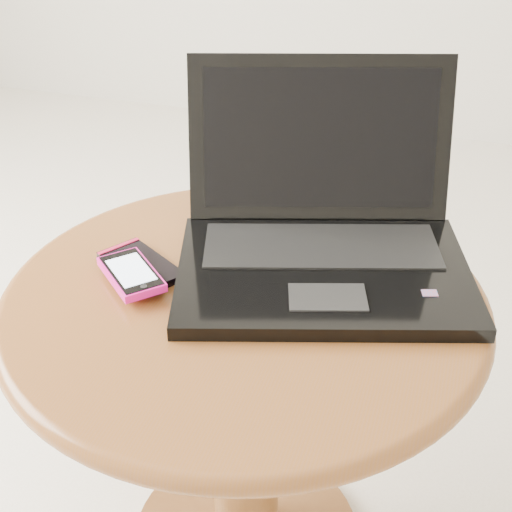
% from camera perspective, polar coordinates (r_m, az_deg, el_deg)
% --- Properties ---
extents(table, '(0.65, 0.65, 0.52)m').
position_cam_1_polar(table, '(1.04, -0.88, -7.72)').
color(table, '#5D3415').
rests_on(table, ground).
extents(laptop, '(0.47, 0.43, 0.25)m').
position_cam_1_polar(laptop, '(1.02, 5.14, 1.83)').
color(laptop, black).
rests_on(laptop, table).
extents(phone_black, '(0.14, 0.12, 0.01)m').
position_cam_1_polar(phone_black, '(1.03, -8.90, -0.75)').
color(phone_black, black).
rests_on(phone_black, table).
extents(phone_pink, '(0.12, 0.12, 0.01)m').
position_cam_1_polar(phone_pink, '(0.99, -9.60, -1.37)').
color(phone_pink, '#FF179F').
rests_on(phone_pink, phone_black).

